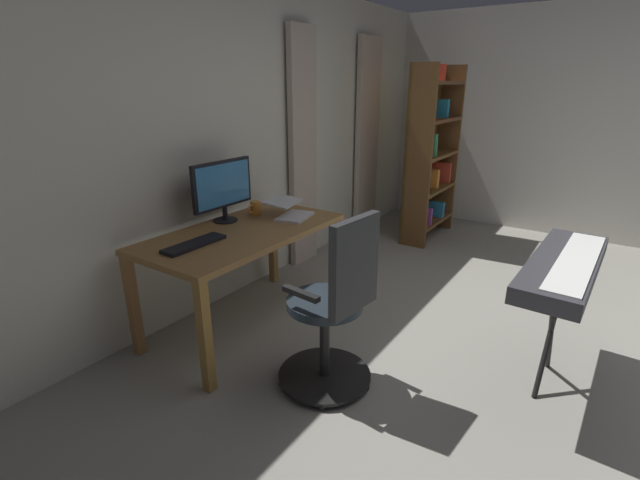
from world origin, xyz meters
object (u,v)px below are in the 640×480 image
(desk, at_px, (244,242))
(computer_keyboard, at_px, (194,244))
(computer_monitor, at_px, (223,187))
(piano_keyboard, at_px, (564,269))
(laptop, at_px, (290,211))
(bookshelf, at_px, (428,155))
(mug_tea, at_px, (255,208))
(office_chair, at_px, (334,312))

(desk, bearing_deg, computer_keyboard, -4.11)
(computer_keyboard, bearing_deg, computer_monitor, -154.92)
(computer_monitor, bearing_deg, piano_keyboard, 100.52)
(computer_monitor, relative_size, laptop, 1.52)
(laptop, xyz_separation_m, bookshelf, (-2.26, 0.20, 0.15))
(bookshelf, bearing_deg, mug_tea, -11.26)
(office_chair, bearing_deg, piano_keyboard, -48.40)
(computer_keyboard, bearing_deg, bookshelf, 174.21)
(office_chair, relative_size, computer_keyboard, 2.47)
(computer_keyboard, bearing_deg, laptop, 172.36)
(office_chair, bearing_deg, laptop, 56.53)
(computer_monitor, distance_m, laptop, 0.53)
(computer_keyboard, height_order, bookshelf, bookshelf)
(laptop, height_order, piano_keyboard, laptop)
(desk, relative_size, computer_keyboard, 3.40)
(computer_keyboard, xyz_separation_m, piano_keyboard, (-0.90, 1.97, -0.01))
(computer_keyboard, relative_size, bookshelf, 0.23)
(desk, bearing_deg, office_chair, 74.64)
(laptop, bearing_deg, office_chair, 38.35)
(desk, distance_m, computer_monitor, 0.44)
(desk, relative_size, bookshelf, 0.77)
(computer_monitor, bearing_deg, mug_tea, 163.65)
(computer_monitor, distance_m, computer_keyboard, 0.59)
(desk, bearing_deg, mug_tea, -150.83)
(mug_tea, xyz_separation_m, piano_keyboard, (-0.16, 2.13, -0.05))
(office_chair, bearing_deg, desk, 80.44)
(laptop, distance_m, bookshelf, 2.28)
(desk, distance_m, computer_keyboard, 0.42)
(computer_monitor, bearing_deg, laptop, 135.62)
(computer_keyboard, bearing_deg, mug_tea, -168.15)
(office_chair, distance_m, piano_keyboard, 1.29)
(mug_tea, xyz_separation_m, bookshelf, (-2.36, 0.47, 0.15))
(computer_keyboard, distance_m, piano_keyboard, 2.17)
(office_chair, height_order, piano_keyboard, office_chair)
(computer_monitor, distance_m, piano_keyboard, 2.26)
(computer_monitor, bearing_deg, desk, 72.79)
(computer_keyboard, bearing_deg, office_chair, 99.51)
(computer_keyboard, relative_size, mug_tea, 3.45)
(computer_monitor, height_order, bookshelf, bookshelf)
(desk, xyz_separation_m, piano_keyboard, (-0.49, 1.94, 0.09))
(piano_keyboard, bearing_deg, bookshelf, -140.98)
(bookshelf, relative_size, piano_keyboard, 1.69)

